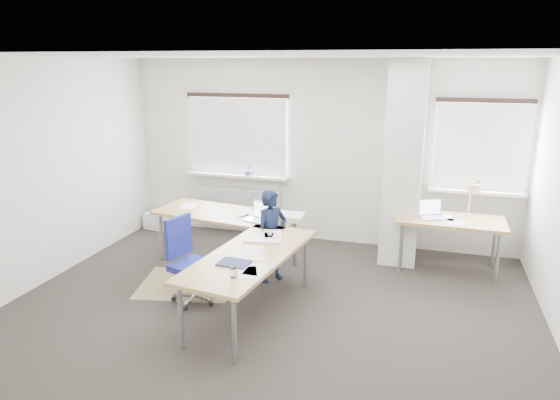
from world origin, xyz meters
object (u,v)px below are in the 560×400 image
(task_chair, at_px, (192,278))
(person, at_px, (272,236))
(desk_side, at_px, (450,222))
(desk_main, at_px, (241,234))

(task_chair, height_order, person, person)
(desk_side, bearing_deg, desk_main, -152.20)
(desk_main, relative_size, person, 2.41)
(desk_main, relative_size, task_chair, 2.87)
(desk_side, bearing_deg, task_chair, -147.03)
(person, bearing_deg, desk_side, -28.31)
(task_chair, relative_size, person, 0.84)
(desk_side, height_order, person, desk_side)
(desk_side, relative_size, person, 1.18)
(task_chair, distance_m, person, 1.15)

